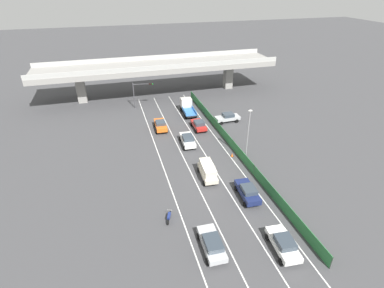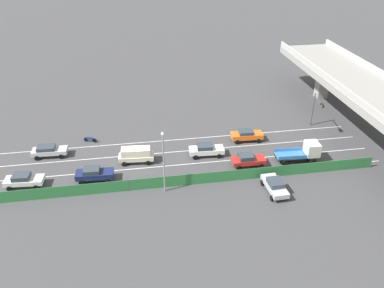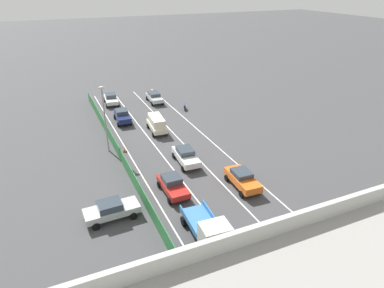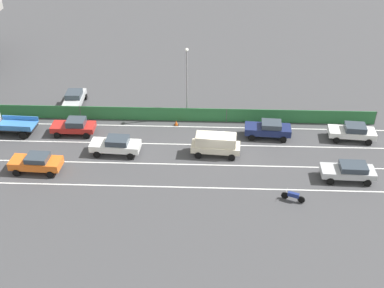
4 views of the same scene
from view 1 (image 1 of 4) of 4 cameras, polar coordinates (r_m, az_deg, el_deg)
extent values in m
plane|color=#424244|center=(39.05, 3.09, -6.92)|extent=(300.00, 300.00, 0.00)
cube|color=silver|center=(43.62, -6.21, -2.76)|extent=(0.14, 49.93, 0.01)
cube|color=silver|center=(44.18, -1.91, -2.13)|extent=(0.14, 49.93, 0.01)
cube|color=silver|center=(44.99, 2.25, -1.50)|extent=(0.14, 49.93, 0.01)
cube|color=silver|center=(46.04, 6.25, -0.89)|extent=(0.14, 49.93, 0.01)
cube|color=gray|center=(66.56, -6.56, 14.64)|extent=(51.85, 9.44, 1.09)
cube|color=#B2B2AD|center=(61.99, -5.83, 14.53)|extent=(51.85, 0.30, 0.90)
cube|color=#B2B2AD|center=(70.67, -7.30, 16.30)|extent=(51.85, 0.30, 0.90)
cube|color=gray|center=(66.91, -20.70, 9.96)|extent=(1.80, 1.80, 5.75)
cube|color=gray|center=(72.04, 7.02, 12.93)|extent=(1.80, 1.80, 5.75)
cube|color=#2D753D|center=(46.10, 7.70, 0.13)|extent=(0.06, 45.93, 1.50)
cylinder|color=#4C514C|center=(31.23, 25.39, -20.15)|extent=(0.10, 0.10, 1.50)
cylinder|color=#4C514C|center=(40.31, 11.94, -5.01)|extent=(0.10, 0.10, 1.50)
cylinder|color=#4C514C|center=(52.38, 4.44, 4.08)|extent=(0.10, 0.10, 1.50)
cylinder|color=#4C514C|center=(65.81, -0.19, 9.59)|extent=(0.10, 0.10, 1.50)
cube|color=silver|center=(31.26, 17.21, -18.01)|extent=(2.18, 4.60, 0.57)
cube|color=#333D47|center=(30.72, 17.58, -17.60)|extent=(1.75, 2.07, 0.57)
cylinder|color=black|center=(32.12, 14.34, -17.02)|extent=(0.27, 0.66, 0.64)
cylinder|color=black|center=(32.82, 17.33, -16.33)|extent=(0.27, 0.66, 0.64)
cylinder|color=black|center=(30.39, 16.81, -20.96)|extent=(0.27, 0.66, 0.64)
cylinder|color=black|center=(31.13, 19.96, -20.09)|extent=(0.27, 0.66, 0.64)
cube|color=beige|center=(38.99, 3.03, -5.59)|extent=(2.04, 4.63, 0.59)
cube|color=beige|center=(38.54, 3.06, -4.62)|extent=(1.78, 3.80, 0.99)
cylinder|color=black|center=(40.29, 1.28, -5.04)|extent=(0.27, 0.65, 0.64)
cylinder|color=black|center=(40.65, 3.64, -4.75)|extent=(0.27, 0.65, 0.64)
cylinder|color=black|center=(37.88, 2.34, -7.61)|extent=(0.27, 0.65, 0.64)
cylinder|color=black|center=(38.26, 4.85, -7.27)|extent=(0.27, 0.65, 0.64)
cube|color=white|center=(46.52, -0.87, 0.77)|extent=(2.07, 4.72, 0.64)
cube|color=#333D47|center=(46.02, -0.81, 1.26)|extent=(1.70, 2.11, 0.54)
cylinder|color=black|center=(47.96, -2.31, 1.03)|extent=(0.26, 0.65, 0.64)
cylinder|color=black|center=(48.27, -0.21, 1.26)|extent=(0.26, 0.65, 0.64)
cylinder|color=black|center=(45.26, -1.56, -0.82)|extent=(0.26, 0.65, 0.64)
cylinder|color=black|center=(45.59, 0.65, -0.57)|extent=(0.26, 0.65, 0.64)
cube|color=navy|center=(36.31, 10.68, -9.07)|extent=(2.04, 4.58, 0.69)
cube|color=#333D47|center=(35.72, 10.96, -8.61)|extent=(1.67, 2.01, 0.51)
cylinder|color=black|center=(37.42, 8.47, -8.49)|extent=(0.26, 0.65, 0.64)
cylinder|color=black|center=(38.01, 10.99, -8.07)|extent=(0.26, 0.65, 0.64)
cylinder|color=black|center=(35.27, 10.19, -11.43)|extent=(0.26, 0.65, 0.64)
cylinder|color=black|center=(35.89, 12.85, -10.93)|extent=(0.26, 0.65, 0.64)
cube|color=red|center=(51.48, 1.29, 3.69)|extent=(1.81, 4.28, 0.55)
cube|color=#333D47|center=(50.92, 1.42, 4.11)|extent=(1.59, 1.78, 0.60)
cylinder|color=black|center=(52.68, -0.12, 3.81)|extent=(0.22, 0.64, 0.64)
cylinder|color=black|center=(53.16, 1.75, 4.04)|extent=(0.22, 0.64, 0.64)
cylinder|color=black|center=(50.19, 0.80, 2.43)|extent=(0.22, 0.64, 0.64)
cylinder|color=black|center=(50.69, 2.75, 2.68)|extent=(0.22, 0.64, 0.64)
cube|color=#B7BABC|center=(30.09, 3.82, -18.66)|extent=(1.94, 4.62, 0.58)
cube|color=#333D47|center=(29.45, 4.09, -18.51)|extent=(1.65, 2.31, 0.49)
cylinder|color=black|center=(31.24, 1.26, -17.49)|extent=(0.24, 0.65, 0.64)
cylinder|color=black|center=(31.62, 4.52, -16.86)|extent=(0.24, 0.65, 0.64)
cylinder|color=black|center=(29.30, 2.97, -21.77)|extent=(0.24, 0.65, 0.64)
cylinder|color=black|center=(29.71, 6.50, -21.01)|extent=(0.24, 0.65, 0.64)
cube|color=orange|center=(51.57, -6.12, 3.66)|extent=(2.02, 4.56, 0.69)
cube|color=#333D47|center=(51.11, -6.12, 4.13)|extent=(1.67, 1.97, 0.46)
cylinder|color=black|center=(53.07, -7.28, 3.76)|extent=(0.25, 0.65, 0.64)
cylinder|color=black|center=(53.25, -5.36, 3.96)|extent=(0.25, 0.65, 0.64)
cylinder|color=black|center=(50.35, -6.86, 2.30)|extent=(0.25, 0.65, 0.64)
cylinder|color=black|center=(50.54, -4.84, 2.52)|extent=(0.25, 0.65, 0.64)
cube|color=black|center=(57.20, -0.72, 6.40)|extent=(1.96, 5.64, 0.25)
cube|color=beige|center=(58.59, -1.14, 8.02)|extent=(2.17, 1.77, 1.73)
cube|color=#3875BC|center=(56.32, -0.52, 6.22)|extent=(2.28, 3.85, 0.10)
cube|color=#3875BC|center=(56.03, -1.53, 6.36)|extent=(0.28, 3.74, 0.50)
cube|color=#3875BC|center=(56.43, 0.48, 6.54)|extent=(0.28, 3.74, 0.50)
cylinder|color=black|center=(58.84, -2.12, 6.72)|extent=(0.30, 0.81, 0.80)
cylinder|color=black|center=(59.24, -0.13, 6.90)|extent=(0.30, 0.81, 0.80)
cylinder|color=black|center=(55.44, -1.35, 5.25)|extent=(0.30, 0.81, 0.80)
cylinder|color=black|center=(55.86, 0.75, 5.45)|extent=(0.30, 0.81, 0.80)
cylinder|color=black|center=(33.73, -4.26, -13.27)|extent=(0.31, 0.59, 0.60)
cylinder|color=black|center=(32.76, -4.65, -14.86)|extent=(0.31, 0.59, 0.60)
cube|color=navy|center=(33.05, -4.47, -13.70)|extent=(0.60, 0.96, 0.36)
cylinder|color=#B2B2B2|center=(33.23, -4.33, -12.61)|extent=(0.57, 0.25, 0.03)
cube|color=#B2B5B7|center=(54.55, 6.85, 5.04)|extent=(4.57, 1.99, 0.56)
cube|color=#333D47|center=(54.37, 7.01, 5.60)|extent=(1.98, 1.68, 0.58)
cylinder|color=black|center=(53.39, 5.73, 4.02)|extent=(0.65, 0.24, 0.64)
cylinder|color=black|center=(54.91, 4.97, 4.80)|extent=(0.65, 0.24, 0.64)
cylinder|color=black|center=(54.62, 8.69, 4.42)|extent=(0.65, 0.24, 0.64)
cylinder|color=black|center=(56.10, 7.87, 5.19)|extent=(0.65, 0.24, 0.64)
cylinder|color=#47474C|center=(60.77, -11.17, 9.17)|extent=(0.18, 0.18, 5.21)
cylinder|color=#47474C|center=(59.92, -9.46, 11.37)|extent=(3.93, 0.73, 0.12)
cube|color=black|center=(59.88, -7.92, 11.48)|extent=(0.99, 0.42, 0.32)
sphere|color=#390706|center=(59.73, -8.21, 11.41)|extent=(0.20, 0.20, 0.20)
sphere|color=#3B2806|center=(59.72, -7.92, 11.43)|extent=(0.20, 0.20, 0.20)
sphere|color=green|center=(59.72, -7.63, 11.45)|extent=(0.20, 0.20, 0.20)
cylinder|color=gray|center=(42.22, 10.72, 1.50)|extent=(0.16, 0.16, 7.40)
ellipsoid|color=silver|center=(40.58, 11.22, 6.34)|extent=(0.60, 0.36, 0.28)
cone|color=orange|center=(44.05, 7.77, -2.07)|extent=(0.36, 0.36, 0.59)
cube|color=black|center=(44.20, 7.74, -2.38)|extent=(0.47, 0.47, 0.03)
camera|label=2|loc=(62.92, 50.88, 23.89)|focal=36.89mm
camera|label=3|loc=(73.14, 2.59, 25.45)|focal=31.85mm
camera|label=4|loc=(40.25, -60.60, 17.70)|focal=44.04mm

